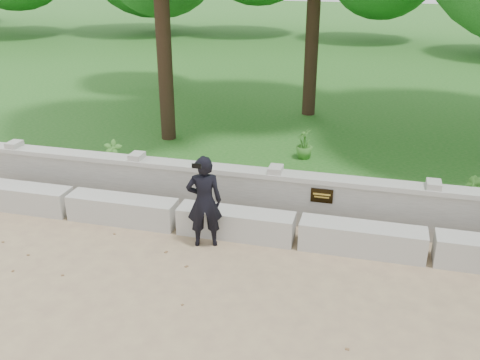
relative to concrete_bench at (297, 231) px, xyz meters
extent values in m
plane|color=tan|center=(0.00, -1.90, -0.22)|extent=(80.00, 80.00, 0.00)
cube|color=#185A15|center=(0.00, 12.10, -0.10)|extent=(40.00, 22.00, 0.25)
cube|color=beige|center=(-5.00, 0.00, 0.00)|extent=(1.90, 0.45, 0.45)
cube|color=beige|center=(-3.00, 0.00, 0.00)|extent=(1.90, 0.45, 0.45)
cube|color=beige|center=(-1.00, 0.00, 0.00)|extent=(1.90, 0.45, 0.45)
cube|color=beige|center=(1.00, 0.00, 0.00)|extent=(1.90, 0.45, 0.45)
cube|color=#B7B5AD|center=(0.00, 0.70, 0.18)|extent=(12.50, 0.25, 0.82)
cube|color=beige|center=(0.00, 0.70, 0.64)|extent=(12.50, 0.35, 0.08)
cube|color=black|center=(0.30, 0.56, 0.40)|extent=(0.36, 0.02, 0.24)
imported|color=black|center=(-1.39, -0.39, 0.52)|extent=(0.63, 0.51, 1.49)
cube|color=black|center=(-1.39, -0.69, 1.22)|extent=(0.14, 0.06, 0.07)
cylinder|color=#382619|center=(-5.59, 8.55, 1.66)|extent=(0.22, 0.22, 3.27)
cylinder|color=#382619|center=(-3.64, 3.74, 2.52)|extent=(0.34, 0.34, 4.99)
cylinder|color=#382619|center=(-0.75, 6.64, 2.60)|extent=(0.35, 0.35, 5.16)
imported|color=#407F2B|center=(-3.84, 1.40, 0.37)|extent=(0.42, 0.34, 0.69)
imported|color=#407F2B|center=(2.67, 1.40, 0.33)|extent=(0.30, 0.36, 0.60)
imported|color=#407F2B|center=(-0.37, 3.22, 0.35)|extent=(0.37, 0.40, 0.64)
camera|label=1|loc=(1.01, -7.41, 4.01)|focal=40.00mm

